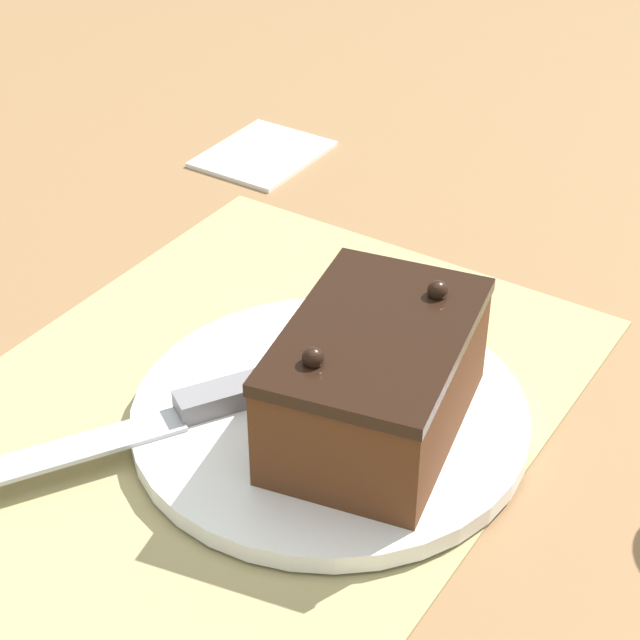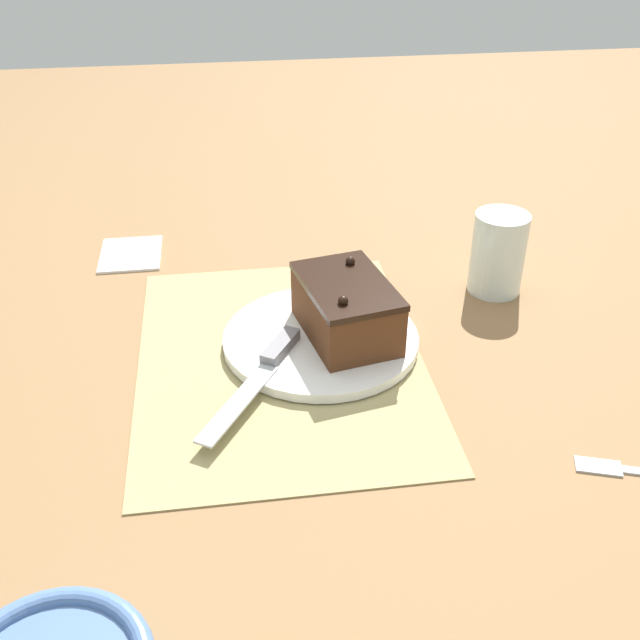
{
  "view_description": "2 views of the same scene",
  "coord_description": "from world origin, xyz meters",
  "views": [
    {
      "loc": [
        0.4,
        0.32,
        0.43
      ],
      "look_at": [
        -0.03,
        0.04,
        0.07
      ],
      "focal_mm": 60.0,
      "sensor_mm": 36.0,
      "label": 1
    },
    {
      "loc": [
        0.74,
        -0.06,
        0.53
      ],
      "look_at": [
        0.02,
        0.05,
        0.06
      ],
      "focal_mm": 42.0,
      "sensor_mm": 36.0,
      "label": 2
    }
  ],
  "objects": [
    {
      "name": "placemat_woven",
      "position": [
        0.0,
        0.0,
        0.0
      ],
      "size": [
        0.46,
        0.34,
        0.0
      ],
      "primitive_type": "cube",
      "color": "tan",
      "rests_on": "ground_plane"
    },
    {
      "name": "serving_knife",
      "position": [
        0.04,
        -0.02,
        0.02
      ],
      "size": [
        0.2,
        0.13,
        0.01
      ],
      "rotation": [
        0.0,
        0.0,
        4.15
      ],
      "color": "slate",
      "rests_on": "cake_plate"
    },
    {
      "name": "ground_plane",
      "position": [
        0.0,
        0.0,
        0.0
      ],
      "size": [
        3.0,
        3.0,
        0.0
      ],
      "primitive_type": "plane",
      "color": "olive"
    },
    {
      "name": "chocolate_cake",
      "position": [
        -0.02,
        0.08,
        0.05
      ],
      "size": [
        0.16,
        0.12,
        0.08
      ],
      "rotation": [
        0.0,
        0.0,
        0.2
      ],
      "color": "#512D19",
      "rests_on": "cake_plate"
    },
    {
      "name": "cake_plate",
      "position": [
        -0.02,
        0.05,
        0.01
      ],
      "size": [
        0.24,
        0.24,
        0.01
      ],
      "color": "white",
      "rests_on": "placemat_woven"
    },
    {
      "name": "folded_napkin",
      "position": [
        -0.3,
        -0.2,
        0.0
      ],
      "size": [
        0.11,
        0.09,
        0.01
      ],
      "primitive_type": "cube",
      "color": "white",
      "rests_on": "ground_plane"
    }
  ]
}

